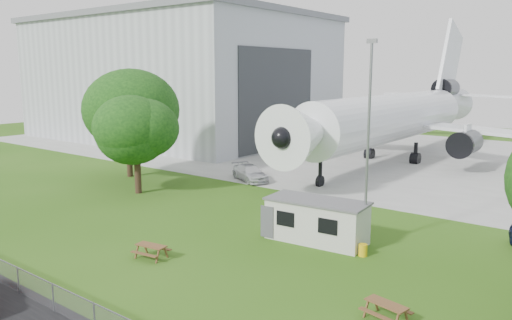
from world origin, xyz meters
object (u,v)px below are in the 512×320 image
Objects in this scene: site_cabin at (317,221)px; picnic_west at (152,258)px; picnic_east at (386,320)px; airliner at (396,115)px; hangar at (180,77)px.

picnic_west is at bearing -126.22° from site_cabin.
picnic_east is (7.41, -6.82, -1.31)m from site_cabin.
picnic_west and picnic_east have the same top height.
airliner is at bearing 123.08° from picnic_east.
site_cabin is (43.37, -30.58, -8.09)m from hangar.
picnic_east is at bearing -42.63° from site_cabin.
airliner reaches higher than picnic_east.
picnic_east is at bearing -36.37° from hangar.
site_cabin is at bearing 45.40° from picnic_west.
airliner is at bearing 103.67° from site_cabin.
hangar reaches higher than picnic_east.
site_cabin is 10.16m from picnic_east.
airliner is 31.57m from site_cabin.
site_cabin is 3.81× the size of picnic_east.
airliner is at bearing -0.22° from hangar.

